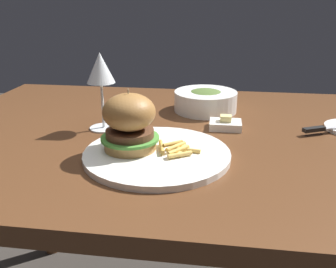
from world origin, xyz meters
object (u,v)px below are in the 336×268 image
object	(u,v)px
table_knife	(335,127)
wine_glass	(101,72)
burger_sandwich	(129,122)
soup_bowl	(205,100)
butter_dish	(225,124)
main_plate	(157,154)

from	to	relation	value
table_knife	wine_glass	bearing A→B (deg)	-174.53
burger_sandwich	soup_bowl	xyz separation A→B (m)	(0.15, 0.36, -0.04)
burger_sandwich	wine_glass	xyz separation A→B (m)	(-0.11, 0.16, 0.08)
burger_sandwich	table_knife	xyz separation A→B (m)	(0.49, 0.21, -0.06)
burger_sandwich	table_knife	bearing A→B (deg)	23.59
table_knife	burger_sandwich	bearing A→B (deg)	-156.41
butter_dish	soup_bowl	bearing A→B (deg)	111.41
soup_bowl	burger_sandwich	bearing A→B (deg)	-112.57
main_plate	burger_sandwich	bearing A→B (deg)	173.00
butter_dish	main_plate	bearing A→B (deg)	-125.23
butter_dish	soup_bowl	world-z (taller)	soup_bowl
burger_sandwich	main_plate	bearing A→B (deg)	-7.00
burger_sandwich	wine_glass	distance (m)	0.20
wine_glass	table_knife	bearing A→B (deg)	5.47
butter_dish	soup_bowl	distance (m)	0.17
wine_glass	table_knife	distance (m)	0.61
main_plate	soup_bowl	world-z (taller)	soup_bowl
burger_sandwich	butter_dish	world-z (taller)	burger_sandwich
main_plate	burger_sandwich	distance (m)	0.09
main_plate	burger_sandwich	size ratio (longest dim) A/B	2.38
wine_glass	butter_dish	distance (m)	0.35
main_plate	burger_sandwich	world-z (taller)	burger_sandwich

